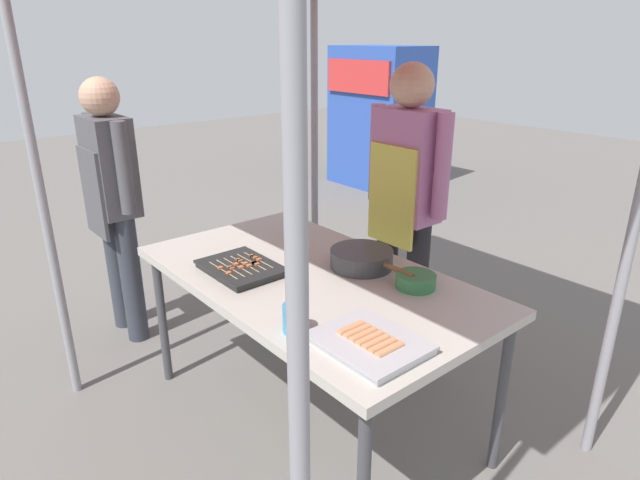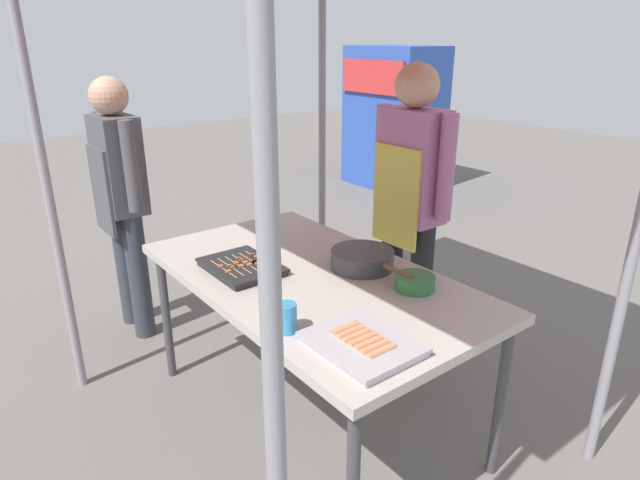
% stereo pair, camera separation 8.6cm
% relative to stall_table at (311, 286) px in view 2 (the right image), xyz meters
% --- Properties ---
extents(ground_plane, '(18.00, 18.00, 0.00)m').
position_rel_stall_table_xyz_m(ground_plane, '(0.00, 0.00, -0.70)').
color(ground_plane, '#66605B').
extents(stall_table, '(1.60, 0.90, 0.75)m').
position_rel_stall_table_xyz_m(stall_table, '(0.00, 0.00, 0.00)').
color(stall_table, '#B7B2A8').
rests_on(stall_table, ground).
extents(tray_grilled_sausages, '(0.36, 0.29, 0.05)m').
position_rel_stall_table_xyz_m(tray_grilled_sausages, '(0.58, -0.22, 0.07)').
color(tray_grilled_sausages, '#ADADB2').
rests_on(tray_grilled_sausages, stall_table).
extents(tray_meat_skewers, '(0.36, 0.27, 0.04)m').
position_rel_stall_table_xyz_m(tray_meat_skewers, '(-0.22, -0.21, 0.07)').
color(tray_meat_skewers, black).
rests_on(tray_meat_skewers, stall_table).
extents(cooking_wok, '(0.44, 0.28, 0.08)m').
position_rel_stall_table_xyz_m(cooking_wok, '(0.08, 0.23, 0.10)').
color(cooking_wok, '#38383A').
rests_on(cooking_wok, stall_table).
extents(condiment_bowl, '(0.17, 0.17, 0.06)m').
position_rel_stall_table_xyz_m(condiment_bowl, '(0.37, 0.25, 0.08)').
color(condiment_bowl, '#33723F').
rests_on(condiment_bowl, stall_table).
extents(drink_cup_near_edge, '(0.07, 0.07, 0.11)m').
position_rel_stall_table_xyz_m(drink_cup_near_edge, '(0.33, -0.35, 0.11)').
color(drink_cup_near_edge, '#338CBF').
rests_on(drink_cup_near_edge, stall_table).
extents(vendor_woman, '(0.52, 0.23, 1.61)m').
position_rel_stall_table_xyz_m(vendor_woman, '(-0.14, 0.75, 0.25)').
color(vendor_woman, black).
rests_on(vendor_woman, ground).
extents(customer_nearby, '(0.52, 0.22, 1.52)m').
position_rel_stall_table_xyz_m(customer_nearby, '(-1.35, -0.35, 0.20)').
color(customer_nearby, '#333842').
rests_on(customer_nearby, ground).
extents(neighbor_stall_left, '(1.08, 0.74, 1.62)m').
position_rel_stall_table_xyz_m(neighbor_stall_left, '(-2.88, 3.38, 0.11)').
color(neighbor_stall_left, '#2D51B2').
rests_on(neighbor_stall_left, ground).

